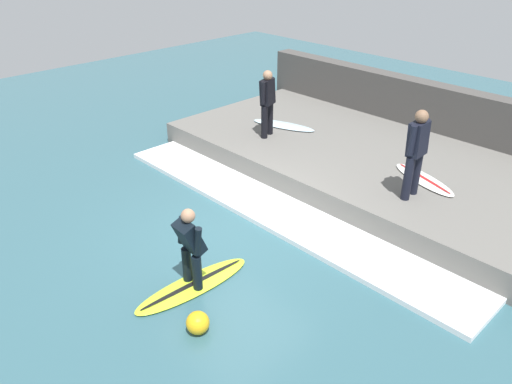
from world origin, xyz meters
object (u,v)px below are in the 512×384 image
surfboard_riding (193,285)px  surfer_riding (190,244)px  marker_buoy (198,323)px  surfboard_waiting_near (424,179)px  surfer_waiting_near (416,149)px  surfer_waiting_far (267,100)px  surfboard_waiting_far (283,125)px

surfboard_riding → surfer_riding: 0.79m
marker_buoy → surfboard_waiting_near: bearing=-2.9°
surfer_waiting_near → marker_buoy: 5.02m
surfboard_riding → surfer_waiting_far: bearing=32.0°
surfer_waiting_far → surfboard_waiting_far: surfer_waiting_far is taller
surfboard_waiting_near → surfer_waiting_far: (-0.57, 3.93, 0.88)m
surfboard_riding → surfboard_waiting_near: 5.20m
surfboard_riding → surfboard_waiting_far: (5.23, 2.95, 0.54)m
surfboard_riding → surfboard_waiting_near: bearing=-12.7°
surfboard_riding → surfer_waiting_near: size_ratio=1.23×
surfer_riding → surfboard_waiting_far: surfer_riding is taller
surfboard_riding → surfboard_waiting_far: surfboard_waiting_far is taller
surfer_waiting_far → surfboard_waiting_far: 1.17m
surfer_waiting_far → marker_buoy: 6.35m
surfboard_waiting_far → marker_buoy: (-5.80, -3.80, -0.40)m
surfer_riding → surfboard_waiting_far: (5.23, 2.95, -0.26)m
surfer_waiting_near → surfer_waiting_far: 4.06m
surfboard_waiting_near → marker_buoy: size_ratio=5.00×
surfer_waiting_far → surfboard_riding: bearing=-148.0°
surfboard_waiting_near → surfboard_waiting_far: bearing=87.4°
surfer_waiting_far → surfer_waiting_near: bearing=-93.1°
surfboard_riding → surfboard_waiting_near: size_ratio=1.26×
surfer_waiting_near → surfboard_waiting_near: (0.79, 0.13, -0.94)m
surfboard_waiting_far → surfer_waiting_near: bearing=-103.1°
surfboard_riding → surfer_waiting_near: (4.26, -1.26, 1.47)m
surfer_waiting_near → surfboard_riding: bearing=163.5°
surfer_riding → surfer_waiting_near: 4.49m
surfboard_waiting_far → surfboard_riding: bearing=-150.6°
surfer_riding → marker_buoy: bearing=-123.7°
surfboard_waiting_far → marker_buoy: surfboard_waiting_far is taller
surfboard_riding → surfer_riding: size_ratio=1.54×
surfboard_riding → marker_buoy: 1.03m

